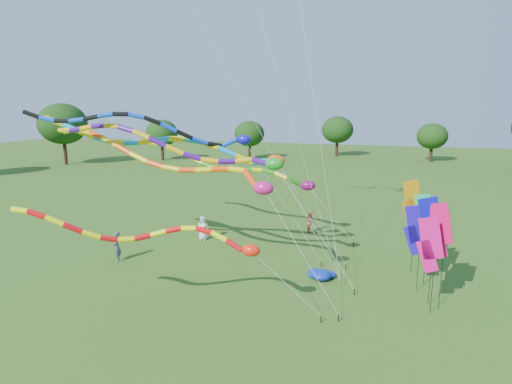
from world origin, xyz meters
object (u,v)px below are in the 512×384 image
(tube_kite_orange, at_px, (175,162))
(person_a, at_px, (203,228))
(person_c, at_px, (310,222))
(tube_kite_red, at_px, (167,237))
(person_b, at_px, (117,246))
(blue_nylon_heap, at_px, (330,278))

(tube_kite_orange, relative_size, person_a, 10.03)
(person_a, distance_m, person_c, 7.48)
(tube_kite_red, xyz_separation_m, tube_kite_orange, (-1.62, 4.19, 2.41))
(tube_kite_red, bearing_deg, person_c, 60.04)
(tube_kite_orange, relative_size, person_b, 9.24)
(tube_kite_red, distance_m, person_c, 14.67)
(blue_nylon_heap, relative_size, person_a, 0.97)
(blue_nylon_heap, bearing_deg, person_c, 105.45)
(blue_nylon_heap, relative_size, person_c, 1.00)
(tube_kite_red, relative_size, person_c, 7.25)
(tube_kite_red, relative_size, tube_kite_orange, 0.70)
(person_a, bearing_deg, tube_kite_red, -84.86)
(tube_kite_red, relative_size, person_b, 6.48)
(person_b, relative_size, person_c, 1.12)
(blue_nylon_heap, relative_size, person_b, 0.89)
(tube_kite_orange, height_order, person_a, tube_kite_orange)
(tube_kite_red, relative_size, blue_nylon_heap, 7.28)
(tube_kite_orange, bearing_deg, tube_kite_red, -53.38)
(tube_kite_red, height_order, person_c, tube_kite_red)
(person_b, bearing_deg, blue_nylon_heap, 65.68)
(tube_kite_orange, xyz_separation_m, blue_nylon_heap, (7.58, 1.51, -5.83))
(person_a, bearing_deg, person_b, -133.31)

